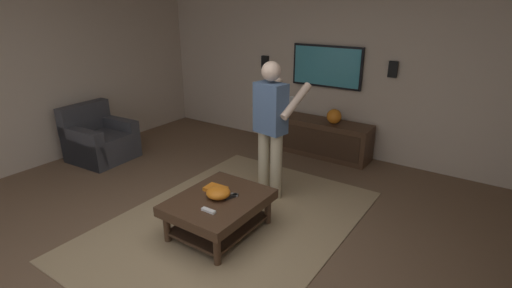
% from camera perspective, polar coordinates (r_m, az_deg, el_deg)
% --- Properties ---
extents(ground_plane, '(8.15, 8.15, 0.00)m').
position_cam_1_polar(ground_plane, '(3.73, -8.62, -16.74)').
color(ground_plane, brown).
extents(wall_back_tv, '(0.10, 6.99, 2.86)m').
position_cam_1_polar(wall_back_tv, '(5.92, 13.61, 12.07)').
color(wall_back_tv, '#BCA893').
rests_on(wall_back_tv, ground).
extents(area_rug, '(3.15, 2.25, 0.01)m').
position_cam_1_polar(area_rug, '(4.20, -3.66, -11.69)').
color(area_rug, '#9E8460').
rests_on(area_rug, ground).
extents(armchair, '(0.85, 0.86, 0.82)m').
position_cam_1_polar(armchair, '(6.19, -22.36, 0.41)').
color(armchair, '#38383D').
rests_on(armchair, ground).
extents(coffee_table, '(1.00, 0.80, 0.40)m').
position_cam_1_polar(coffee_table, '(3.92, -5.57, -9.37)').
color(coffee_table, '#422B1C').
rests_on(coffee_table, ground).
extents(media_console, '(0.45, 1.70, 0.55)m').
position_cam_1_polar(media_console, '(6.00, 8.94, 1.10)').
color(media_console, '#422B1C').
rests_on(media_console, ground).
extents(tv, '(0.05, 1.11, 0.63)m').
position_cam_1_polar(tv, '(5.96, 10.54, 11.36)').
color(tv, black).
extents(person_standing, '(0.60, 0.61, 1.64)m').
position_cam_1_polar(person_standing, '(4.41, 2.33, 3.19)').
color(person_standing, '#C6B793').
rests_on(person_standing, ground).
extents(bowl, '(0.24, 0.24, 0.11)m').
position_cam_1_polar(bowl, '(3.85, -5.66, -7.27)').
color(bowl, orange).
rests_on(bowl, coffee_table).
extents(remote_white, '(0.04, 0.15, 0.02)m').
position_cam_1_polar(remote_white, '(3.64, -7.13, -9.87)').
color(remote_white, white).
rests_on(remote_white, coffee_table).
extents(remote_black, '(0.16, 0.10, 0.02)m').
position_cam_1_polar(remote_black, '(3.86, -3.79, -7.87)').
color(remote_black, black).
rests_on(remote_black, coffee_table).
extents(remote_grey, '(0.10, 0.16, 0.02)m').
position_cam_1_polar(remote_grey, '(3.90, -3.81, -7.57)').
color(remote_grey, slate).
rests_on(remote_grey, coffee_table).
extents(book, '(0.17, 0.23, 0.04)m').
position_cam_1_polar(book, '(4.01, -6.07, -6.68)').
color(book, orange).
rests_on(book, coffee_table).
extents(vase_round, '(0.22, 0.22, 0.22)m').
position_cam_1_polar(vase_round, '(5.74, 11.65, 4.07)').
color(vase_round, orange).
rests_on(vase_round, media_console).
extents(wall_speaker_left, '(0.06, 0.12, 0.22)m').
position_cam_1_polar(wall_speaker_left, '(5.64, 19.85, 10.48)').
color(wall_speaker_left, black).
extents(wall_speaker_right, '(0.06, 0.12, 0.22)m').
position_cam_1_polar(wall_speaker_right, '(6.50, 1.37, 12.11)').
color(wall_speaker_right, black).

